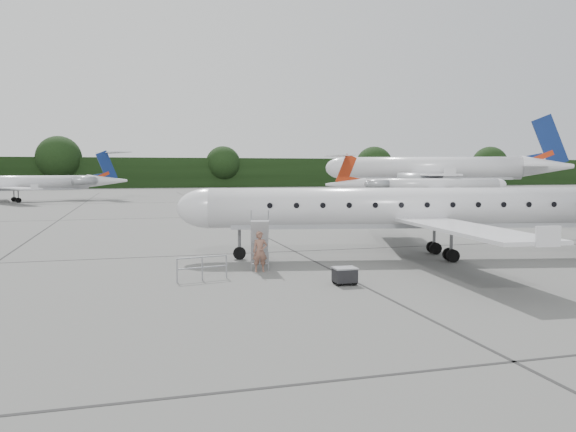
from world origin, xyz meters
name	(u,v)px	position (x,y,z in m)	size (l,w,h in m)	color
ground	(453,266)	(0.00, 0.00, 0.00)	(320.00, 320.00, 0.00)	slate
treeline	(191,173)	(0.00, 130.00, 4.00)	(260.00, 4.00, 8.00)	black
main_regional_jet	(424,188)	(-0.12, 2.78, 3.76)	(29.31, 21.10, 7.52)	silver
airstair	(260,243)	(-9.23, 2.33, 1.18)	(0.85, 2.42, 2.36)	silver
passenger	(260,252)	(-9.51, 1.00, 0.94)	(0.69, 0.45, 1.89)	brown
safety_railing	(202,269)	(-12.33, -0.31, 0.50)	(2.20, 0.08, 1.00)	gray
baggage_cart	(345,275)	(-6.79, -2.81, 0.39)	(0.90, 0.73, 0.78)	black
bg_narrowbody	(430,157)	(35.05, 64.14, 6.98)	(38.91, 28.01, 13.97)	silver
bg_regional_left	(7,176)	(-32.78, 65.53, 3.88)	(29.58, 21.30, 7.76)	silver
bg_regional_right	(432,179)	(27.26, 49.70, 3.46)	(26.41, 19.02, 6.93)	silver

